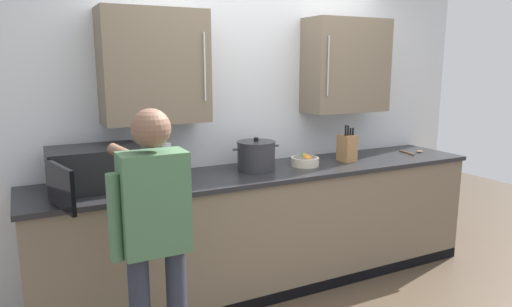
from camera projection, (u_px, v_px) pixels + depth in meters
back_wall_tiled at (251, 104)px, 3.84m from camera, size 4.40×0.44×2.69m
counter_unit at (270, 228)px, 3.73m from camera, size 3.61×0.69×0.95m
microwave_oven at (90, 169)px, 3.05m from camera, size 0.59×0.81×0.28m
knife_block at (347, 148)px, 3.93m from camera, size 0.11×0.15×0.31m
wooden_spoon at (413, 152)px, 4.31m from camera, size 0.20×0.22×0.02m
thermos_flask at (166, 163)px, 3.22m from camera, size 0.08×0.08×0.28m
fruit_bowl at (305, 161)px, 3.76m from camera, size 0.23×0.23×0.10m
stock_pot at (256, 156)px, 3.59m from camera, size 0.39×0.30×0.26m
person_figure at (154, 228)px, 2.43m from camera, size 0.44×0.64×1.56m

